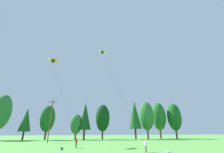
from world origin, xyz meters
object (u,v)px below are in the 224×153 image
Objects in this scene: backpack at (62,149)px; kite_flyer_near at (76,142)px; kite_flyer_mid at (146,144)px; parafoil_kite_high_orange at (53,61)px; utility_pole at (50,119)px; picnic_cooler at (169,153)px; parafoil_kite_mid_lime_white at (103,52)px.

kite_flyer_near is at bearing -19.82° from backpack.
kite_flyer_mid is 0.09× the size of parafoil_kite_high_orange.
utility_pole is 28.32m from kite_flyer_mid.
parafoil_kite_high_orange reaches higher than backpack.
kite_flyer_mid is at bearing -52.91° from utility_pole.
kite_flyer_mid is 3.25× the size of picnic_cooler.
kite_flyer_mid reaches higher than backpack.
backpack is at bearing -14.92° from picnic_cooler.
parafoil_kite_mid_lime_white is 51.55× the size of backpack.
utility_pole is 6.51× the size of kite_flyer_near.
parafoil_kite_mid_lime_white is at bearing 112.73° from kite_flyer_mid.
kite_flyer_mid is (16.83, -22.27, -4.77)m from utility_pole.
kite_flyer_mid is 4.23× the size of backpack.
parafoil_kite_mid_lime_white is at bearing 36.48° from kite_flyer_near.
utility_pole reaches higher than kite_flyer_mid.
kite_flyer_mid is at bearing -43.93° from parafoil_kite_high_orange.
parafoil_kite_high_orange is 38.23× the size of picnic_cooler.
kite_flyer_near is 1.00× the size of kite_flyer_mid.
parafoil_kite_high_orange is 49.70× the size of backpack.
backpack is at bearing -73.31° from utility_pole.
parafoil_kite_high_orange is at bearing 45.10° from backpack.
parafoil_kite_mid_lime_white reaches higher than parafoil_kite_high_orange.
parafoil_kite_high_orange is at bearing 136.07° from kite_flyer_mid.
utility_pole is at bearing 127.09° from kite_flyer_mid.
kite_flyer_near and kite_flyer_mid have the same top height.
utility_pole reaches higher than picnic_cooler.
backpack is (-6.93, -6.18, -21.38)m from parafoil_kite_mid_lime_white.
utility_pole is 0.53× the size of parafoil_kite_mid_lime_white.
kite_flyer_mid is 0.08× the size of parafoil_kite_mid_lime_white.
utility_pole reaches higher than kite_flyer_near.
picnic_cooler is at bearing -41.04° from kite_flyer_near.
parafoil_kite_high_orange is 13.47m from parafoil_kite_mid_lime_white.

